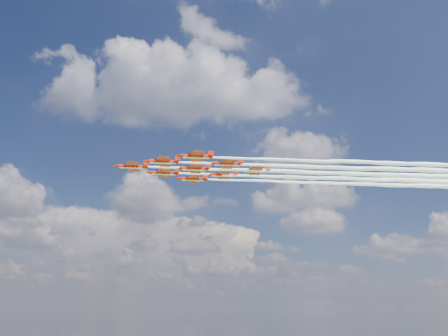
{
  "coord_description": "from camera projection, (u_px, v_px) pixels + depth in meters",
  "views": [
    {
      "loc": [
        23.4,
        -148.57,
        33.44
      ],
      "look_at": [
        17.97,
        -0.5,
        81.11
      ],
      "focal_mm": 35.0,
      "sensor_mm": 36.0,
      "label": 1
    }
  ],
  "objects": [
    {
      "name": "jet_row3_centre",
      "position": [
        332.0,
        173.0,
        156.93
      ],
      "size": [
        106.23,
        20.7,
        3.05
      ],
      "rotation": [
        0.0,
        0.0,
        0.14
      ],
      "color": "red"
    },
    {
      "name": "jet_lead",
      "position": [
        273.0,
        171.0,
        154.75
      ],
      "size": [
        106.23,
        20.7,
        3.05
      ],
      "rotation": [
        0.0,
        0.0,
        0.14
      ],
      "color": "red"
    },
    {
      "name": "jet_row3_starb",
      "position": [
        320.0,
        183.0,
        169.17
      ],
      "size": [
        106.23,
        20.7,
        3.05
      ],
      "rotation": [
        0.0,
        0.0,
        0.14
      ],
      "color": "red"
    },
    {
      "name": "jet_row4_starb",
      "position": [
        353.0,
        179.0,
        164.14
      ],
      "size": [
        106.23,
        20.7,
        3.05
      ],
      "rotation": [
        0.0,
        0.0,
        0.14
      ],
      "color": "red"
    },
    {
      "name": "jet_row2_port",
      "position": [
        308.0,
        167.0,
        149.72
      ],
      "size": [
        106.23,
        20.7,
        3.05
      ],
      "rotation": [
        0.0,
        0.0,
        0.14
      ],
      "color": "red"
    },
    {
      "name": "jet_row4_port",
      "position": [
        368.0,
        169.0,
        151.9
      ],
      "size": [
        106.23,
        20.7,
        3.05
      ],
      "rotation": [
        0.0,
        0.0,
        0.14
      ],
      "color": "red"
    },
    {
      "name": "jet_row2_starb",
      "position": [
        298.0,
        177.0,
        161.96
      ],
      "size": [
        106.23,
        20.7,
        3.05
      ],
      "rotation": [
        0.0,
        0.0,
        0.14
      ],
      "color": "red"
    },
    {
      "name": "jet_tail",
      "position": [
        389.0,
        175.0,
        159.11
      ],
      "size": [
        106.23,
        20.7,
        3.05
      ],
      "rotation": [
        0.0,
        0.0,
        0.14
      ],
      "color": "red"
    },
    {
      "name": "jet_row3_port",
      "position": [
        345.0,
        162.0,
        144.69
      ],
      "size": [
        106.23,
        20.7,
        3.05
      ],
      "rotation": [
        0.0,
        0.0,
        0.14
      ],
      "color": "red"
    }
  ]
}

